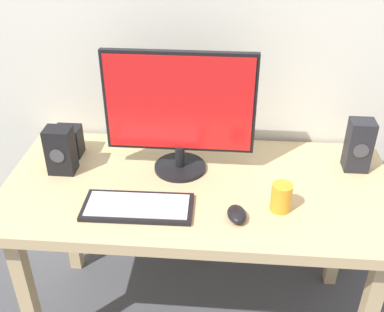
{
  "coord_description": "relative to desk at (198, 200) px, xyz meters",
  "views": [
    {
      "loc": [
        0.09,
        -1.39,
        1.69
      ],
      "look_at": [
        -0.02,
        0.0,
        0.82
      ],
      "focal_mm": 43.57,
      "sensor_mm": 36.0,
      "label": 1
    }
  ],
  "objects": [
    {
      "name": "audio_controller",
      "position": [
        -0.53,
        0.17,
        0.13
      ],
      "size": [
        0.1,
        0.09,
        0.12
      ],
      "color": "black",
      "rests_on": "desk"
    },
    {
      "name": "speaker_right",
      "position": [
        0.59,
        0.16,
        0.17
      ],
      "size": [
        0.09,
        0.08,
        0.2
      ],
      "color": "#232328",
      "rests_on": "desk"
    },
    {
      "name": "keyboard_primary",
      "position": [
        -0.19,
        -0.16,
        0.08
      ],
      "size": [
        0.38,
        0.17,
        0.02
      ],
      "color": "black",
      "rests_on": "desk"
    },
    {
      "name": "desk",
      "position": [
        0.0,
        0.0,
        0.0
      ],
      "size": [
        1.43,
        0.69,
        0.7
      ],
      "color": "tan",
      "rests_on": "ground_plane"
    },
    {
      "name": "mouse",
      "position": [
        0.14,
        -0.19,
        0.09
      ],
      "size": [
        0.08,
        0.1,
        0.04
      ],
      "primitive_type": "ellipsoid",
      "rotation": [
        0.0,
        0.0,
        0.2
      ],
      "color": "black",
      "rests_on": "desk"
    },
    {
      "name": "monitor",
      "position": [
        -0.08,
        0.1,
        0.32
      ],
      "size": [
        0.55,
        0.2,
        0.46
      ],
      "color": "black",
      "rests_on": "desk"
    },
    {
      "name": "coffee_mug",
      "position": [
        0.29,
        -0.12,
        0.12
      ],
      "size": [
        0.07,
        0.07,
        0.1
      ],
      "primitive_type": "cylinder",
      "color": "orange",
      "rests_on": "desk"
    },
    {
      "name": "speaker_left",
      "position": [
        -0.52,
        0.05,
        0.16
      ],
      "size": [
        0.1,
        0.08,
        0.18
      ],
      "color": "black",
      "rests_on": "desk"
    }
  ]
}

